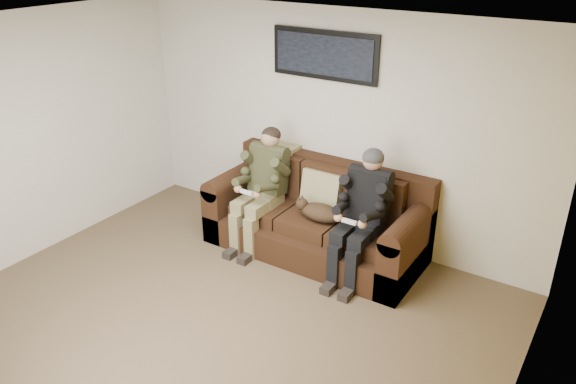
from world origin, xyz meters
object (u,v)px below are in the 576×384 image
Objects in this scene: person_right at (363,208)px; framed_poster at (324,55)px; cat at (319,212)px; sofa at (319,219)px; person_left at (263,181)px.

framed_poster is at bearing 144.61° from person_right.
cat is 0.53× the size of framed_poster.
framed_poster reaches higher than sofa.
cat is at bearing -0.34° from person_left.
person_right reaches higher than sofa.
cat is (0.74, -0.00, -0.18)m from person_left.
sofa is 0.32m from cat.
person_left is 2.03× the size of cat.
person_right is at bearing -18.00° from sofa.
framed_poster reaches higher than cat.
sofa is at bearing -62.27° from framed_poster.
person_left is (-0.62, -0.20, 0.39)m from sofa.
cat is (0.12, -0.21, 0.21)m from sofa.
sofa is 1.78× the size of person_right.
person_left is 0.76m from cat.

